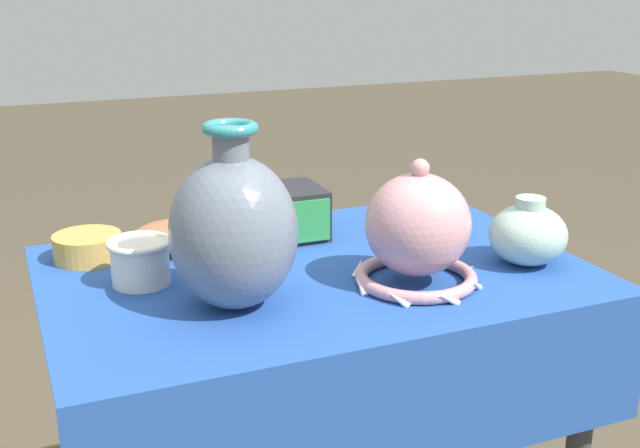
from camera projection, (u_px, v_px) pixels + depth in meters
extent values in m
cylinder|color=#38383D|center=(80.00, 438.00, 1.61)|extent=(0.04, 0.04, 0.72)
cylinder|color=#38383D|center=(432.00, 364.00, 1.91)|extent=(0.04, 0.04, 0.72)
cube|color=#38383D|center=(314.00, 279.00, 1.42)|extent=(0.91, 0.61, 0.03)
cube|color=#234C9E|center=(314.00, 269.00, 1.42)|extent=(0.93, 0.63, 0.01)
cube|color=#234C9E|center=(397.00, 413.00, 1.17)|extent=(0.93, 0.01, 0.23)
ellipsoid|color=slate|center=(234.00, 233.00, 1.22)|extent=(0.20, 0.20, 0.24)
cylinder|color=slate|center=(231.00, 144.00, 1.18)|extent=(0.06, 0.06, 0.05)
torus|color=teal|center=(230.00, 128.00, 1.17)|extent=(0.08, 0.08, 0.02)
torus|color=#D19399|center=(416.00, 277.00, 1.35)|extent=(0.21, 0.21, 0.02)
ellipsoid|color=#D19399|center=(418.00, 224.00, 1.32)|extent=(0.18, 0.18, 0.17)
sphere|color=#D19399|center=(420.00, 168.00, 1.29)|extent=(0.03, 0.03, 0.03)
cone|color=white|center=(468.00, 268.00, 1.38)|extent=(0.01, 0.04, 0.03)
cone|color=white|center=(432.00, 257.00, 1.44)|extent=(0.04, 0.04, 0.03)
cone|color=white|center=(388.00, 257.00, 1.44)|extent=(0.04, 0.01, 0.03)
cone|color=white|center=(358.00, 268.00, 1.38)|extent=(0.04, 0.04, 0.03)
cone|color=white|center=(360.00, 286.00, 1.31)|extent=(0.01, 0.04, 0.03)
cone|color=white|center=(398.00, 299.00, 1.25)|extent=(0.04, 0.04, 0.03)
cone|color=white|center=(448.00, 299.00, 1.26)|extent=(0.04, 0.01, 0.03)
cone|color=white|center=(477.00, 286.00, 1.31)|extent=(0.04, 0.04, 0.03)
cube|color=#232328|center=(292.00, 212.00, 1.57)|extent=(0.12, 0.14, 0.10)
cube|color=green|center=(305.00, 222.00, 1.51)|extent=(0.10, 0.01, 0.08)
cylinder|color=gold|center=(88.00, 247.00, 1.45)|extent=(0.12, 0.12, 0.05)
ellipsoid|color=#2D2D33|center=(422.00, 209.00, 1.61)|extent=(0.13, 0.13, 0.09)
cylinder|color=#2D2D33|center=(423.00, 185.00, 1.59)|extent=(0.05, 0.05, 0.02)
ellipsoid|color=#BC6642|center=(174.00, 236.00, 1.51)|extent=(0.16, 0.16, 0.05)
cylinder|color=white|center=(140.00, 263.00, 1.34)|extent=(0.10, 0.10, 0.07)
torus|color=white|center=(139.00, 243.00, 1.33)|extent=(0.11, 0.11, 0.01)
ellipsoid|color=#A8CCB7|center=(528.00, 235.00, 1.42)|extent=(0.14, 0.14, 0.11)
cylinder|color=#A8CCB7|center=(531.00, 203.00, 1.40)|extent=(0.05, 0.05, 0.02)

